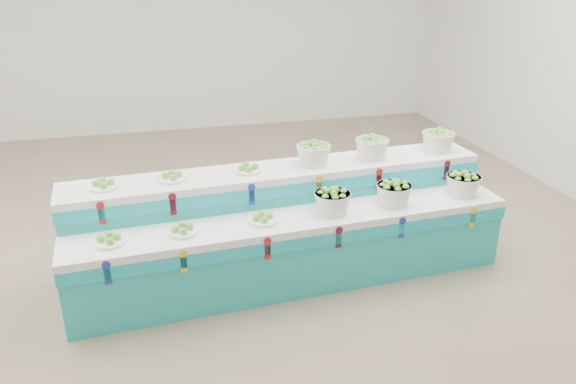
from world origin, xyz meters
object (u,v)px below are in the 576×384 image
(basket_lower_left, at_px, (332,201))
(basket_upper_right, at_px, (438,140))
(plate_upper_mid, at_px, (172,176))
(display_stand, at_px, (288,226))

(basket_lower_left, bearing_deg, basket_upper_right, 23.74)
(basket_lower_left, xyz_separation_m, basket_upper_right, (1.38, 0.61, 0.30))
(plate_upper_mid, height_order, basket_upper_right, basket_upper_right)
(basket_lower_left, bearing_deg, display_stand, 146.90)
(display_stand, xyz_separation_m, basket_lower_left, (0.37, -0.24, 0.33))
(display_stand, bearing_deg, basket_upper_right, 8.40)
(basket_lower_left, xyz_separation_m, plate_upper_mid, (-1.43, 0.44, 0.23))
(plate_upper_mid, bearing_deg, display_stand, -10.47)
(plate_upper_mid, bearing_deg, basket_lower_left, -16.94)
(basket_lower_left, relative_size, basket_upper_right, 1.00)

